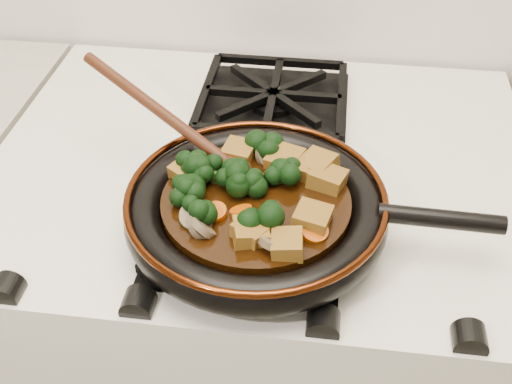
# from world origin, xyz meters

# --- Properties ---
(stove) EXTENTS (0.76, 0.60, 0.90)m
(stove) POSITION_xyz_m (0.00, 1.69, 0.45)
(stove) COLOR white
(stove) RESTS_ON ground
(burner_grate_front) EXTENTS (0.23, 0.23, 0.03)m
(burner_grate_front) POSITION_xyz_m (0.00, 1.55, 0.91)
(burner_grate_front) COLOR black
(burner_grate_front) RESTS_ON stove
(burner_grate_back) EXTENTS (0.23, 0.23, 0.03)m
(burner_grate_back) POSITION_xyz_m (0.00, 1.83, 0.91)
(burner_grate_back) COLOR black
(burner_grate_back) RESTS_ON stove
(skillet) EXTENTS (0.44, 0.31, 0.05)m
(skillet) POSITION_xyz_m (0.01, 1.54, 0.94)
(skillet) COLOR black
(skillet) RESTS_ON burner_grate_front
(braising_sauce) EXTENTS (0.22, 0.22, 0.02)m
(braising_sauce) POSITION_xyz_m (0.01, 1.54, 0.95)
(braising_sauce) COLOR black
(braising_sauce) RESTS_ON skillet
(tofu_cube_0) EXTENTS (0.05, 0.05, 0.02)m
(tofu_cube_0) POSITION_xyz_m (0.01, 1.47, 0.97)
(tofu_cube_0) COLOR brown
(tofu_cube_0) RESTS_ON braising_sauce
(tofu_cube_1) EXTENTS (0.04, 0.04, 0.02)m
(tofu_cube_1) POSITION_xyz_m (0.06, 1.46, 0.97)
(tofu_cube_1) COLOR brown
(tofu_cube_1) RESTS_ON braising_sauce
(tofu_cube_2) EXTENTS (0.05, 0.05, 0.03)m
(tofu_cube_2) POSITION_xyz_m (0.04, 1.61, 0.97)
(tofu_cube_2) COLOR brown
(tofu_cube_2) RESTS_ON braising_sauce
(tofu_cube_3) EXTENTS (0.06, 0.06, 0.03)m
(tofu_cube_3) POSITION_xyz_m (0.08, 1.60, 0.97)
(tofu_cube_3) COLOR brown
(tofu_cube_3) RESTS_ON braising_sauce
(tofu_cube_4) EXTENTS (0.05, 0.05, 0.02)m
(tofu_cube_4) POSITION_xyz_m (0.02, 1.48, 0.97)
(tofu_cube_4) COLOR brown
(tofu_cube_4) RESTS_ON braising_sauce
(tofu_cube_5) EXTENTS (0.05, 0.05, 0.03)m
(tofu_cube_5) POSITION_xyz_m (0.08, 1.50, 0.97)
(tofu_cube_5) COLOR brown
(tofu_cube_5) RESTS_ON braising_sauce
(tofu_cube_6) EXTENTS (0.05, 0.05, 0.03)m
(tofu_cube_6) POSITION_xyz_m (-0.07, 1.57, 0.97)
(tofu_cube_6) COLOR brown
(tofu_cube_6) RESTS_ON braising_sauce
(tofu_cube_7) EXTENTS (0.04, 0.04, 0.02)m
(tofu_cube_7) POSITION_xyz_m (-0.02, 1.62, 0.97)
(tofu_cube_7) COLOR brown
(tofu_cube_7) RESTS_ON braising_sauce
(tofu_cube_8) EXTENTS (0.04, 0.04, 0.02)m
(tofu_cube_8) POSITION_xyz_m (0.07, 1.59, 0.97)
(tofu_cube_8) COLOR brown
(tofu_cube_8) RESTS_ON braising_sauce
(tofu_cube_9) EXTENTS (0.05, 0.05, 0.03)m
(tofu_cube_9) POSITION_xyz_m (0.09, 1.58, 0.97)
(tofu_cube_9) COLOR brown
(tofu_cube_9) RESTS_ON braising_sauce
(broccoli_floret_0) EXTENTS (0.09, 0.08, 0.07)m
(broccoli_floret_0) POSITION_xyz_m (-0.00, 1.55, 0.97)
(broccoli_floret_0) COLOR black
(broccoli_floret_0) RESTS_ON braising_sauce
(broccoli_floret_1) EXTENTS (0.08, 0.08, 0.07)m
(broccoli_floret_1) POSITION_xyz_m (0.04, 1.57, 0.97)
(broccoli_floret_1) COLOR black
(broccoli_floret_1) RESTS_ON braising_sauce
(broccoli_floret_2) EXTENTS (0.08, 0.07, 0.07)m
(broccoli_floret_2) POSITION_xyz_m (-0.01, 1.57, 0.97)
(broccoli_floret_2) COLOR black
(broccoli_floret_2) RESTS_ON braising_sauce
(broccoli_floret_3) EXTENTS (0.08, 0.08, 0.06)m
(broccoli_floret_3) POSITION_xyz_m (0.02, 1.50, 0.97)
(broccoli_floret_3) COLOR black
(broccoli_floret_3) RESTS_ON braising_sauce
(broccoli_floret_4) EXTENTS (0.06, 0.06, 0.07)m
(broccoli_floret_4) POSITION_xyz_m (-0.04, 1.56, 0.97)
(broccoli_floret_4) COLOR black
(broccoli_floret_4) RESTS_ON braising_sauce
(broccoli_floret_5) EXTENTS (0.08, 0.08, 0.07)m
(broccoli_floret_5) POSITION_xyz_m (-0.04, 1.49, 0.97)
(broccoli_floret_5) COLOR black
(broccoli_floret_5) RESTS_ON braising_sauce
(broccoli_floret_6) EXTENTS (0.07, 0.08, 0.06)m
(broccoli_floret_6) POSITION_xyz_m (-0.07, 1.53, 0.97)
(broccoli_floret_6) COLOR black
(broccoli_floret_6) RESTS_ON braising_sauce
(broccoli_floret_7) EXTENTS (0.08, 0.08, 0.07)m
(broccoli_floret_7) POSITION_xyz_m (-0.06, 1.52, 0.97)
(broccoli_floret_7) COLOR black
(broccoli_floret_7) RESTS_ON braising_sauce
(broccoli_floret_8) EXTENTS (0.09, 0.09, 0.07)m
(broccoli_floret_8) POSITION_xyz_m (-0.07, 1.57, 0.97)
(broccoli_floret_8) COLOR black
(broccoli_floret_8) RESTS_ON braising_sauce
(broccoli_floret_9) EXTENTS (0.08, 0.08, 0.06)m
(broccoli_floret_9) POSITION_xyz_m (0.01, 1.62, 0.97)
(broccoli_floret_9) COLOR black
(broccoli_floret_9) RESTS_ON braising_sauce
(carrot_coin_0) EXTENTS (0.03, 0.03, 0.02)m
(carrot_coin_0) POSITION_xyz_m (0.01, 1.57, 0.96)
(carrot_coin_0) COLOR #BD4705
(carrot_coin_0) RESTS_ON braising_sauce
(carrot_coin_1) EXTENTS (0.03, 0.03, 0.02)m
(carrot_coin_1) POSITION_xyz_m (0.08, 1.49, 0.96)
(carrot_coin_1) COLOR #BD4705
(carrot_coin_1) RESTS_ON braising_sauce
(carrot_coin_2) EXTENTS (0.03, 0.03, 0.02)m
(carrot_coin_2) POSITION_xyz_m (-0.00, 1.51, 0.96)
(carrot_coin_2) COLOR #BD4705
(carrot_coin_2) RESTS_ON braising_sauce
(carrot_coin_3) EXTENTS (0.03, 0.03, 0.02)m
(carrot_coin_3) POSITION_xyz_m (-0.03, 1.50, 0.96)
(carrot_coin_3) COLOR #BD4705
(carrot_coin_3) RESTS_ON braising_sauce
(mushroom_slice_0) EXTENTS (0.03, 0.04, 0.03)m
(mushroom_slice_0) POSITION_xyz_m (-0.04, 1.48, 0.97)
(mushroom_slice_0) COLOR brown
(mushroom_slice_0) RESTS_ON braising_sauce
(mushroom_slice_1) EXTENTS (0.04, 0.04, 0.03)m
(mushroom_slice_1) POSITION_xyz_m (0.02, 1.62, 0.97)
(mushroom_slice_1) COLOR brown
(mushroom_slice_1) RESTS_ON braising_sauce
(mushroom_slice_2) EXTENTS (0.04, 0.04, 0.03)m
(mushroom_slice_2) POSITION_xyz_m (-0.04, 1.48, 0.97)
(mushroom_slice_2) COLOR brown
(mushroom_slice_2) RESTS_ON braising_sauce
(mushroom_slice_3) EXTENTS (0.05, 0.05, 0.02)m
(mushroom_slice_3) POSITION_xyz_m (0.04, 1.47, 0.97)
(mushroom_slice_3) COLOR brown
(mushroom_slice_3) RESTS_ON braising_sauce
(mushroom_slice_4) EXTENTS (0.04, 0.04, 0.02)m
(mushroom_slice_4) POSITION_xyz_m (-0.05, 1.49, 0.97)
(mushroom_slice_4) COLOR brown
(mushroom_slice_4) RESTS_ON braising_sauce
(wooden_spoon) EXTENTS (0.15, 0.10, 0.25)m
(wooden_spoon) POSITION_xyz_m (-0.09, 1.62, 0.99)
(wooden_spoon) COLOR #411D0E
(wooden_spoon) RESTS_ON braising_sauce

